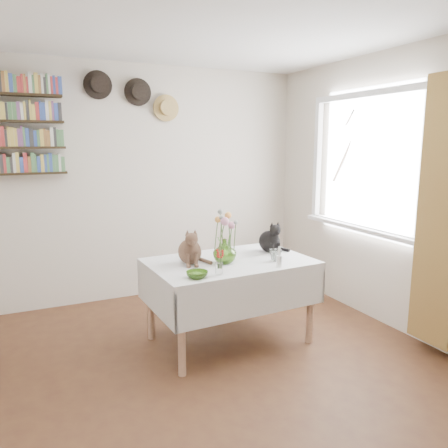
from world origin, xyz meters
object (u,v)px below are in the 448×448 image
black_cat (270,236)px  flower_vase (225,251)px  dining_table (230,281)px  bookshelf_unit (6,125)px  tabby_cat (190,245)px

black_cat → flower_vase: size_ratio=1.47×
dining_table → black_cat: size_ratio=4.67×
black_cat → flower_vase: bearing=-158.1°
dining_table → bookshelf_unit: size_ratio=1.37×
black_cat → bookshelf_unit: bookshelf_unit is taller
dining_table → flower_vase: size_ratio=6.87×
flower_vase → bookshelf_unit: size_ratio=0.20×
tabby_cat → flower_vase: bearing=-11.0°
dining_table → tabby_cat: 0.47m
dining_table → black_cat: 0.57m
black_cat → bookshelf_unit: bearing=152.6°
bookshelf_unit → flower_vase: bearing=-42.9°
tabby_cat → bookshelf_unit: bearing=146.5°
flower_vase → bookshelf_unit: bearing=137.1°
dining_table → tabby_cat: tabby_cat is taller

